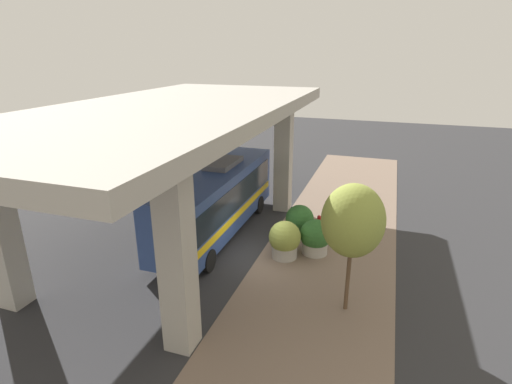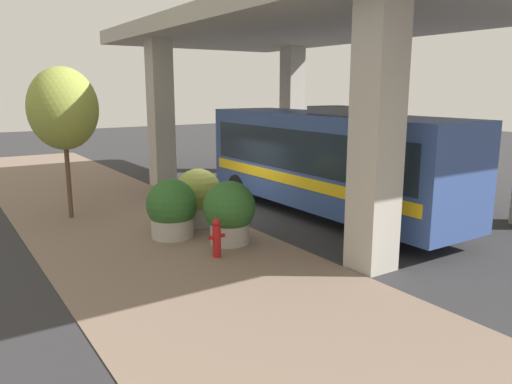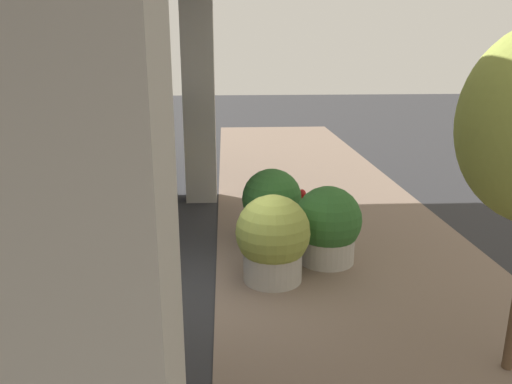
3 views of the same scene
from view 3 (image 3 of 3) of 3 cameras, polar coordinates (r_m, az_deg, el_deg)
The scene contains 7 objects.
ground_plane at distance 9.64m, azimuth -4.66°, elevation -11.45°, with size 80.00×80.00×0.00m, color #2D2D30.
sidewalk_strip at distance 10.02m, azimuth 13.07°, elevation -10.65°, with size 6.00×40.00×0.02m.
bus at distance 11.11m, azimuth -19.39°, elevation 2.26°, with size 2.61×10.20×3.62m.
fire_hydrant at distance 12.81m, azimuth 5.23°, elevation -1.84°, with size 0.44×0.21×1.00m.
planter_front at distance 10.70m, azimuth 8.16°, elevation -3.89°, with size 1.43×1.43×1.68m.
planter_middle at distance 9.74m, azimuth 1.92°, elevation -5.43°, with size 1.46×1.46×1.76m.
planter_back at distance 11.83m, azimuth 1.80°, elevation -1.41°, with size 1.41×1.41×1.74m.
Camera 3 is at (-0.24, 8.53, 4.48)m, focal length 35.00 mm.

